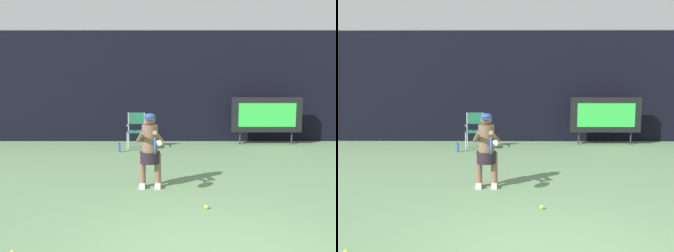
% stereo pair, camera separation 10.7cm
% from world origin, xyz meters
% --- Properties ---
extents(backdrop_screen, '(18.00, 0.12, 3.66)m').
position_xyz_m(backdrop_screen, '(0.00, 8.50, 1.81)').
color(backdrop_screen, black).
rests_on(backdrop_screen, ground).
extents(scoreboard, '(2.20, 0.21, 1.50)m').
position_xyz_m(scoreboard, '(2.56, 7.85, 0.95)').
color(scoreboard, black).
rests_on(scoreboard, ground).
extents(umpire_chair, '(0.52, 0.44, 1.08)m').
position_xyz_m(umpire_chair, '(-1.51, 7.05, 0.62)').
color(umpire_chair, '#B7B7BC').
rests_on(umpire_chair, ground).
extents(water_bottle, '(0.07, 0.07, 0.27)m').
position_xyz_m(water_bottle, '(-1.96, 6.56, 0.12)').
color(water_bottle, blue).
rests_on(water_bottle, ground).
extents(tennis_player, '(0.54, 0.62, 1.45)m').
position_xyz_m(tennis_player, '(-0.91, 3.08, 0.78)').
color(tennis_player, white).
rests_on(tennis_player, ground).
extents(tennis_racket, '(0.03, 0.60, 0.31)m').
position_xyz_m(tennis_racket, '(-0.79, 2.51, 0.93)').
color(tennis_racket, black).
extents(tennis_ball_loose, '(0.07, 0.07, 0.07)m').
position_xyz_m(tennis_ball_loose, '(-2.44, 0.18, 0.03)').
color(tennis_ball_loose, '#CCDB3D').
rests_on(tennis_ball_loose, ground).
extents(tennis_ball_spare, '(0.07, 0.07, 0.07)m').
position_xyz_m(tennis_ball_spare, '(0.06, 1.83, 0.03)').
color(tennis_ball_spare, '#CCDB3D').
rests_on(tennis_ball_spare, ground).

